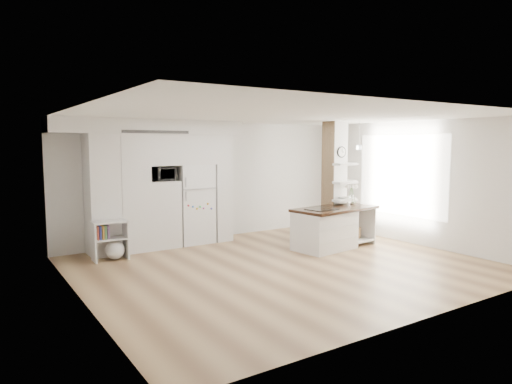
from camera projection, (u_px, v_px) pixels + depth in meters
floor at (285, 266)px, 8.26m from camera, size 7.00×6.00×0.01m
room at (285, 163)px, 8.07m from camera, size 7.04×6.04×2.72m
cabinet_wall at (153, 177)px, 9.54m from camera, size 4.00×0.71×2.70m
refrigerator at (194, 204)px, 10.12m from camera, size 0.78×0.69×1.75m
column at (339, 181)px, 10.36m from camera, size 0.69×0.90×2.70m
window at (401, 175)px, 10.25m from camera, size 0.00×2.40×2.40m
pendant_light at (349, 148)px, 9.09m from camera, size 0.12×0.12×0.10m
kitchen_island at (328, 227)px, 9.59m from camera, size 2.00×1.14×1.43m
bookshelf at (112, 243)px, 8.66m from camera, size 0.63×0.37×0.75m
floor_plant_a at (335, 237)px, 9.76m from camera, size 0.29×0.26×0.43m
floor_plant_b at (349, 225)px, 11.02m from camera, size 0.30×0.30×0.48m
microwave at (162, 174)px, 9.59m from camera, size 0.54×0.37×0.30m
shelf_plant at (342, 173)px, 10.62m from camera, size 0.27×0.23×0.30m
decor_bowl at (343, 198)px, 10.16m from camera, size 0.22×0.22×0.05m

